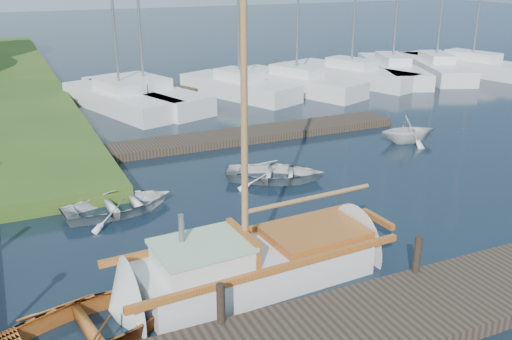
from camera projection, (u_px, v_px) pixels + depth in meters
name	position (u px, v px, depth m)	size (l,w,h in m)	color
ground	(256.00, 210.00, 16.08)	(160.00, 160.00, 0.00)	black
near_dock	(387.00, 318.00, 10.90)	(18.00, 2.20, 0.30)	#2C211A
far_dock	(233.00, 137.00, 22.37)	(14.00, 1.60, 0.30)	#2C211A
pontoon	(297.00, 79.00, 33.63)	(30.00, 1.60, 0.30)	#2C211A
mooring_post_1	(221.00, 303.00, 10.39)	(0.16, 0.16, 0.80)	black
mooring_post_2	(417.00, 254.00, 12.15)	(0.16, 0.16, 0.80)	black
sailboat	(260.00, 265.00, 12.44)	(7.26, 2.39, 9.83)	silver
dinghy	(100.00, 316.00, 10.60)	(2.54, 3.56, 0.74)	brown
tender_a	(119.00, 201.00, 15.85)	(2.20, 3.08, 0.64)	silver
tender_c	(275.00, 170.00, 18.23)	(2.23, 3.13, 0.65)	silver
tender_d	(409.00, 128.00, 22.02)	(1.91, 2.21, 1.17)	silver
marina_boat_0	(120.00, 98.00, 26.99)	(4.41, 7.94, 11.73)	silver
marina_boat_1	(144.00, 93.00, 28.08)	(4.86, 8.78, 11.26)	silver
marina_boat_2	(239.00, 86.00, 29.77)	(4.66, 7.21, 10.20)	silver
marina_boat_3	(296.00, 81.00, 30.95)	(5.05, 8.19, 10.72)	silver
marina_boat_4	(351.00, 73.00, 33.24)	(4.77, 8.33, 11.70)	silver
marina_boat_5	(392.00, 68.00, 34.76)	(5.16, 8.93, 10.80)	silver
marina_boat_6	(436.00, 67.00, 35.38)	(5.07, 8.36, 9.77)	silver
marina_boat_7	(472.00, 65.00, 35.97)	(4.48, 9.61, 11.10)	silver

